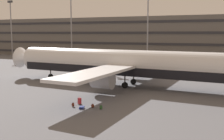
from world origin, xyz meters
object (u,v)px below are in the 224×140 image
suitcase_laid_flat (80,101)px  backpack_large (93,106)px  suitcase_red (82,107)px  airliner (123,64)px  backpack_upright (73,105)px  backpack_navy (101,107)px

suitcase_laid_flat → backpack_large: (2.12, -0.82, -0.18)m
suitcase_red → airliner: bearing=92.6°
backpack_large → backpack_upright: backpack_upright is taller
backpack_navy → backpack_large: bearing=165.5°
airliner → backpack_navy: size_ratio=77.41×
suitcase_laid_flat → backpack_upright: bearing=-93.6°
airliner → suitcase_laid_flat: bearing=-92.5°
backpack_navy → backpack_upright: 3.38m
backpack_large → backpack_upright: 2.26m
suitcase_laid_flat → backpack_large: bearing=-21.0°
backpack_large → suitcase_laid_flat: bearing=159.0°
suitcase_laid_flat → backpack_upright: size_ratio=1.64×
suitcase_red → backpack_large: bearing=39.7°
suitcase_laid_flat → airliner: bearing=87.5°
backpack_navy → airliner: bearing=101.4°
suitcase_laid_flat → backpack_upright: 1.33m
suitcase_laid_flat → backpack_navy: bearing=-18.7°
airliner → backpack_navy: (2.74, -13.66, -3.14)m
suitcase_red → backpack_navy: 2.15m
backpack_navy → backpack_upright: backpack_navy is taller
suitcase_red → suitcase_laid_flat: size_ratio=0.95×
airliner → backpack_upright: (-0.63, -13.86, -3.17)m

